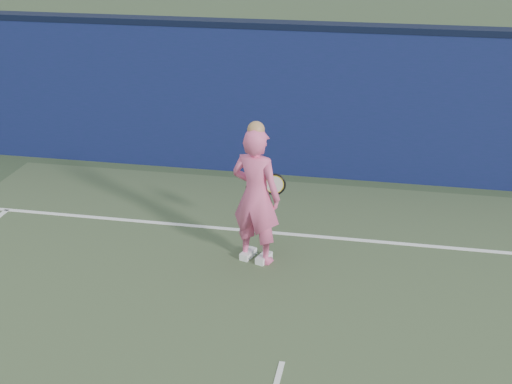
# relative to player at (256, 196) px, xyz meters

# --- Properties ---
(backstop_wall) EXTENTS (24.00, 0.40, 2.50)m
(backstop_wall) POSITION_rel_player_xyz_m (0.71, 3.32, 0.31)
(backstop_wall) COLOR #0D193D
(backstop_wall) RESTS_ON ground
(wall_cap) EXTENTS (24.00, 0.42, 0.10)m
(wall_cap) POSITION_rel_player_xyz_m (0.71, 3.32, 1.61)
(wall_cap) COLOR black
(wall_cap) RESTS_ON backstop_wall
(player) EXTENTS (0.78, 0.63, 1.94)m
(player) POSITION_rel_player_xyz_m (0.00, 0.00, 0.00)
(player) COLOR #E7598C
(player) RESTS_ON ground
(racket) EXTENTS (0.57, 0.15, 0.31)m
(racket) POSITION_rel_player_xyz_m (0.14, 0.44, -0.01)
(racket) COLOR black
(racket) RESTS_ON ground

